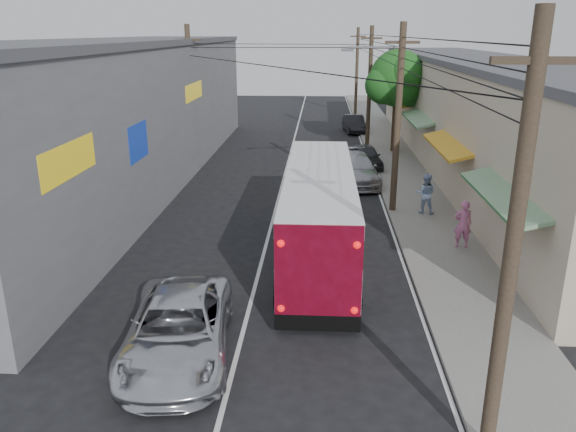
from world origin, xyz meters
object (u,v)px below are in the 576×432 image
coach_bus (319,213)px  parked_suv (355,169)px  parked_car_far (354,124)px  parked_car_mid (365,156)px  jeepney (178,329)px  pedestrian_far (425,194)px  pedestrian_near (463,224)px

coach_bus → parked_suv: 10.58m
parked_suv → parked_car_far: 15.83m
coach_bus → parked_car_mid: 14.23m
jeepney → pedestrian_far: bearing=49.2°
pedestrian_far → parked_suv: bearing=-51.8°
parked_car_mid → parked_suv: bearing=-110.2°
parked_car_mid → parked_car_far: 12.24m
parked_suv → parked_car_far: parked_suv is taller
coach_bus → pedestrian_far: bearing=47.4°
parked_car_mid → parked_car_far: bearing=82.5°
jeepney → parked_car_far: size_ratio=1.32×
jeepney → pedestrian_near: 11.45m
coach_bus → jeepney: (-3.37, -6.62, -0.89)m
coach_bus → parked_car_far: (2.63, 26.19, -0.96)m
parked_car_mid → parked_car_far: size_ratio=0.97×
parked_suv → pedestrian_near: bearing=-76.8°
parked_car_far → pedestrian_near: (2.57, -25.22, 0.34)m
pedestrian_near → pedestrian_far: (-0.65, 3.98, -0.01)m
parked_car_mid → pedestrian_far: (1.91, -9.00, 0.33)m
parked_car_far → pedestrian_near: bearing=-90.2°
parked_suv → parked_car_far: size_ratio=1.30×
coach_bus → jeepney: size_ratio=2.06×
parked_car_mid → pedestrian_far: 9.21m
pedestrian_near → parked_car_far: bearing=-84.1°
coach_bus → parked_car_mid: size_ratio=2.80×
parked_suv → parked_car_mid: parked_suv is taller
parked_car_mid → pedestrian_near: pedestrian_near is taller
parked_car_far → jeepney: bearing=-106.3°
parked_car_mid → pedestrian_near: (2.57, -12.98, 0.34)m
jeepney → pedestrian_far: pedestrian_far is taller
jeepney → pedestrian_far: 14.02m
jeepney → parked_suv: size_ratio=1.02×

